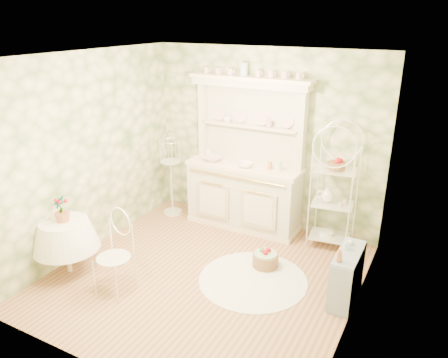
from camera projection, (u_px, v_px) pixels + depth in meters
The scene contains 22 objects.
floor at pixel (206, 276), 5.55m from camera, with size 3.60×3.60×0.00m, color tan.
ceiling at pixel (202, 56), 4.59m from camera, with size 3.60×3.60×0.00m, color white.
wall_left at pixel (89, 154), 5.86m from camera, with size 3.60×3.60×0.00m, color #EFE5BD.
wall_right at pixel (362, 206), 4.28m from camera, with size 3.60×3.60×0.00m, color #EFE5BD.
wall_back at pixel (265, 140), 6.56m from camera, with size 3.60×3.60×0.00m, color #EFE5BD.
wall_front at pixel (92, 243), 3.59m from camera, with size 3.60×3.60×0.00m, color #EFE5BD.
kitchen_dresser at pixel (244, 156), 6.49m from camera, with size 1.87×0.61×2.29m, color silver.
bakers_rack at pixel (335, 183), 5.94m from camera, with size 0.60×0.43×1.92m, color white.
side_shelf at pixel (347, 277), 5.01m from camera, with size 0.25×0.68×0.59m, color #939EBA.
round_table at pixel (67, 246), 5.53m from camera, with size 0.66×0.66×0.72m, color white.
cafe_chair at pixel (114, 263), 5.12m from camera, with size 0.34×0.34×0.75m, color white.
birdcage_stand at pixel (171, 173), 7.05m from camera, with size 0.34×0.34×1.42m, color white.
floor_basket at pixel (265, 258), 5.71m from camera, with size 0.37×0.37×0.24m, color #8E6344.
lace_rug at pixel (253, 280), 5.45m from camera, with size 1.36×1.36×0.01m, color white.
bowl_floral at pixel (213, 160), 6.69m from camera, with size 0.28×0.28×0.07m, color white.
bowl_white at pixel (245, 166), 6.42m from camera, with size 0.23×0.23×0.07m, color white.
cup_left at pixel (228, 120), 6.62m from camera, with size 0.12×0.12×0.09m, color white.
cup_right at pixel (269, 125), 6.32m from camera, with size 0.11×0.11×0.10m, color white.
potted_geranium at pixel (61, 211), 5.35m from camera, with size 0.17×0.12×0.33m, color #3F7238.
bottle_amber at pixel (339, 256), 4.69m from camera, with size 0.07×0.07×0.17m, color #B86B42.
bottle_blue at pixel (347, 246), 4.94m from camera, with size 0.05×0.05×0.11m, color #A6BEDF.
bottle_glass at pixel (351, 242), 5.04m from camera, with size 0.07×0.07×0.09m, color silver.
Camera 1 is at (2.45, -4.08, 3.11)m, focal length 35.00 mm.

